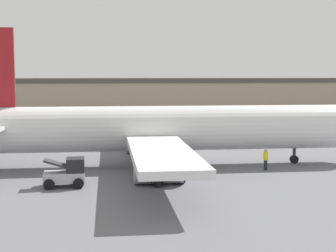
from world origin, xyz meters
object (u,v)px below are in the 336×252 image
(airplane, at_px, (156,129))
(baggage_tug, at_px, (167,170))
(belt_loader_truck, at_px, (67,173))
(ground_crew_worker, at_px, (266,159))

(airplane, bearing_deg, baggage_tug, -89.57)
(baggage_tug, height_order, belt_loader_truck, baggage_tug)
(ground_crew_worker, distance_m, belt_loader_truck, 15.86)
(ground_crew_worker, relative_size, baggage_tug, 0.59)
(airplane, height_order, belt_loader_truck, airplane)
(airplane, relative_size, belt_loader_truck, 13.61)
(ground_crew_worker, xyz_separation_m, baggage_tug, (-8.64, -3.58, 0.05))
(ground_crew_worker, height_order, baggage_tug, baggage_tug)
(airplane, distance_m, belt_loader_truck, 10.03)
(ground_crew_worker, bearing_deg, belt_loader_truck, 127.42)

